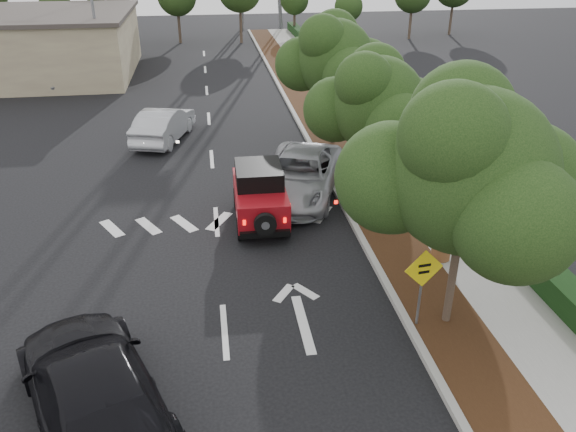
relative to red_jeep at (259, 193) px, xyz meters
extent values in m
plane|color=black|center=(-1.51, -5.98, -0.98)|extent=(120.00, 120.00, 0.00)
cube|color=#9E9B93|center=(3.09, 6.02, -0.91)|extent=(0.20, 70.00, 0.15)
cube|color=black|center=(4.09, 6.02, -0.92)|extent=(1.80, 70.00, 0.12)
cube|color=gray|center=(5.99, 6.02, -0.92)|extent=(2.00, 70.00, 0.12)
cube|color=black|center=(7.39, 6.02, -0.58)|extent=(0.80, 70.00, 0.80)
cylinder|color=black|center=(-0.70, 1.00, -0.61)|extent=(0.27, 0.74, 0.74)
cylinder|color=black|center=(0.74, 0.97, -0.61)|extent=(0.27, 0.74, 0.74)
cylinder|color=black|center=(-0.74, -1.33, -0.61)|extent=(0.27, 0.74, 0.74)
cylinder|color=black|center=(0.70, -1.36, -0.61)|extent=(0.27, 0.74, 0.74)
cube|color=maroon|center=(0.00, -0.18, -0.10)|extent=(1.72, 3.45, 0.93)
cube|color=black|center=(0.00, 0.10, 0.66)|extent=(1.56, 1.91, 0.59)
cube|color=maroon|center=(0.02, 1.12, -0.18)|extent=(1.48, 0.98, 0.76)
cube|color=black|center=(-0.03, -1.96, -0.52)|extent=(1.58, 0.19, 0.20)
cylinder|color=black|center=(-0.04, -2.09, -0.10)|extent=(0.71, 0.22, 0.70)
cube|color=#FF190C|center=(-0.67, -1.90, -0.10)|extent=(0.09, 0.04, 0.17)
cube|color=#FF190C|center=(0.60, -1.92, -0.10)|extent=(0.09, 0.04, 0.17)
imported|color=#9C9DA3|center=(1.69, 1.79, -0.17)|extent=(4.57, 6.42, 1.62)
imported|color=black|center=(-4.17, -8.51, -0.14)|extent=(4.38, 6.26, 1.68)
imported|color=#B1B2B9|center=(-3.66, 8.85, -0.20)|extent=(2.97, 5.02, 1.56)
imported|color=#A5A7AD|center=(-8.99, 19.46, -0.21)|extent=(4.86, 3.24, 1.54)
cylinder|color=slate|center=(3.29, -6.53, 0.12)|extent=(0.07, 0.07, 1.98)
cube|color=yellow|center=(3.29, -6.56, 0.78)|extent=(1.01, 0.14, 1.01)
cube|color=black|center=(3.29, -6.58, 0.87)|extent=(0.32, 0.05, 0.07)
cube|color=black|center=(3.29, -6.58, 0.68)|extent=(0.28, 0.04, 0.07)
cylinder|color=brown|center=(5.09, -3.62, -0.57)|extent=(0.64, 0.64, 0.57)
sphere|color=black|center=(5.09, -3.62, -0.03)|extent=(0.72, 0.72, 0.72)
imported|color=black|center=(5.09, -3.62, 0.05)|extent=(0.67, 0.60, 0.68)
camera|label=1|loc=(-1.58, -17.30, 7.96)|focal=35.00mm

